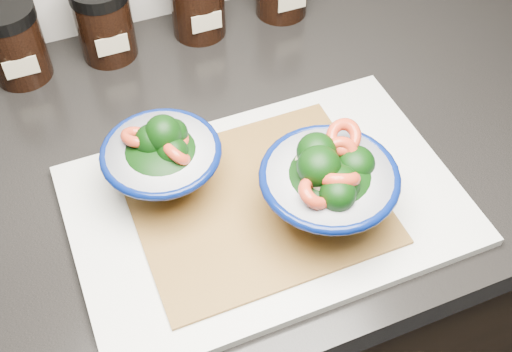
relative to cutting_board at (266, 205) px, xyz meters
name	(u,v)px	position (x,y,z in m)	size (l,w,h in m)	color
cabinet	(203,332)	(-0.07, 0.11, -0.48)	(3.43, 0.58, 0.86)	black
countertop	(180,170)	(-0.07, 0.11, -0.03)	(3.50, 0.60, 0.04)	black
cutting_board	(266,205)	(0.00, 0.00, 0.00)	(0.45, 0.30, 0.01)	silver
bamboo_mat	(256,201)	(-0.01, 0.00, 0.01)	(0.28, 0.24, 0.00)	olive
bowl_left	(163,160)	(-0.10, 0.07, 0.05)	(0.14, 0.14, 0.10)	white
bowl_right	(329,186)	(0.05, -0.04, 0.06)	(0.15, 0.15, 0.11)	white
spice_jar_c	(14,42)	(-0.23, 0.35, 0.05)	(0.08, 0.08, 0.11)	black
spice_jar_d	(104,21)	(-0.10, 0.35, 0.05)	(0.08, 0.08, 0.11)	black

